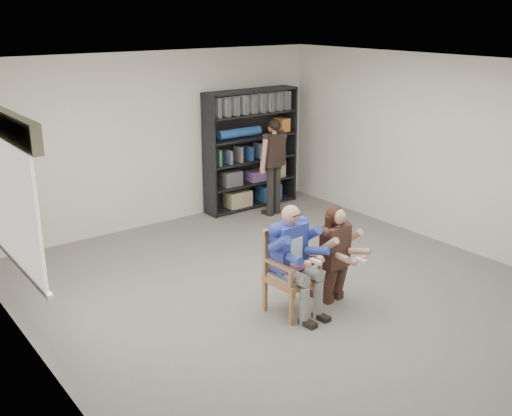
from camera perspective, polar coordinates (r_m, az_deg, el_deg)
room_shell at (r=7.02m, az=4.25°, el=1.79°), size 6.00×7.00×2.80m
floor at (r=7.53m, az=4.00°, el=-8.47°), size 6.00×7.00×0.01m
window_left at (r=6.48m, az=-22.13°, el=1.17°), size 0.16×2.00×1.75m
armchair at (r=6.99m, az=3.54°, el=-6.08°), size 0.63×0.61×1.02m
seated_man at (r=6.93m, az=3.56°, el=-4.93°), size 0.63×0.83×1.32m
kneeling_woman at (r=7.23m, az=7.69°, el=-4.52°), size 0.57×0.85×1.21m
bookshelf at (r=10.61m, az=-0.47°, el=5.58°), size 1.80×0.38×2.10m
standing_man at (r=10.23m, az=1.71°, el=3.85°), size 0.55×0.36×1.67m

